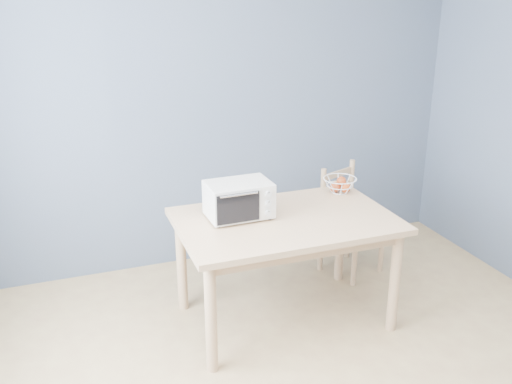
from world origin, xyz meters
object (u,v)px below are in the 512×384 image
object	(u,v)px
dining_table	(285,232)
toaster_oven	(236,200)
fruit_basket	(340,184)
dining_chair	(349,220)

from	to	relation	value
dining_table	toaster_oven	xyz separation A→B (m)	(-0.30, 0.11, 0.23)
dining_table	fruit_basket	world-z (taller)	fruit_basket
toaster_oven	fruit_basket	distance (m)	0.87
fruit_basket	dining_chair	world-z (taller)	fruit_basket
fruit_basket	dining_chair	bearing A→B (deg)	43.40
toaster_oven	dining_table	bearing A→B (deg)	-22.23
toaster_oven	dining_chair	world-z (taller)	toaster_oven
toaster_oven	dining_chair	xyz separation A→B (m)	(1.05, 0.39, -0.46)
dining_table	toaster_oven	size ratio (longest dim) A/B	3.36
dining_table	fruit_basket	distance (m)	0.65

